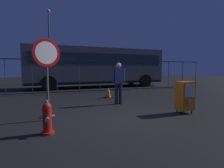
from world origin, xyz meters
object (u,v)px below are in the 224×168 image
fire_hydrant (47,118)px  pedestrian (118,81)px  newspaper_box_primary (185,96)px  stop_sign (47,62)px  traffic_cone (108,93)px  street_light_near_right (49,41)px  bus_near (97,65)px

fire_hydrant → pedestrian: pedestrian is taller
pedestrian → newspaper_box_primary: bearing=-55.8°
stop_sign → traffic_cone: bearing=47.5°
fire_hydrant → pedestrian: (2.72, 2.51, 0.60)m
fire_hydrant → stop_sign: stop_sign is taller
fire_hydrant → traffic_cone: fire_hydrant is taller
fire_hydrant → newspaper_box_primary: newspaper_box_primary is taller
pedestrian → street_light_near_right: (-2.36, 11.32, 3.10)m
fire_hydrant → street_light_near_right: bearing=88.5°
newspaper_box_primary → street_light_near_right: street_light_near_right is taller
traffic_cone → pedestrian: bearing=-95.1°
fire_hydrant → street_light_near_right: street_light_near_right is taller
fire_hydrant → stop_sign: size_ratio=0.33×
stop_sign → bus_near: bearing=66.0°
pedestrian → stop_sign: bearing=-151.9°
newspaper_box_primary → street_light_near_right: size_ratio=0.15×
newspaper_box_primary → pedestrian: size_ratio=0.61×
fire_hydrant → traffic_cone: size_ratio=1.41×
stop_sign → pedestrian: stop_sign is taller
street_light_near_right → newspaper_box_primary: bearing=-74.2°
street_light_near_right → stop_sign: bearing=-91.4°
traffic_cone → bus_near: 5.59m
newspaper_box_primary → fire_hydrant: bearing=-174.4°
stop_sign → traffic_cone: 4.41m
newspaper_box_primary → pedestrian: bearing=124.2°
street_light_near_right → traffic_cone: bearing=-75.4°
fire_hydrant → street_light_near_right: (0.35, 13.83, 3.70)m
stop_sign → pedestrian: (2.69, 1.43, -0.65)m
stop_sign → pedestrian: size_ratio=1.34×
newspaper_box_primary → traffic_cone: 3.99m
fire_hydrant → stop_sign: bearing=88.4°
street_light_near_right → fire_hydrant: bearing=-91.5°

